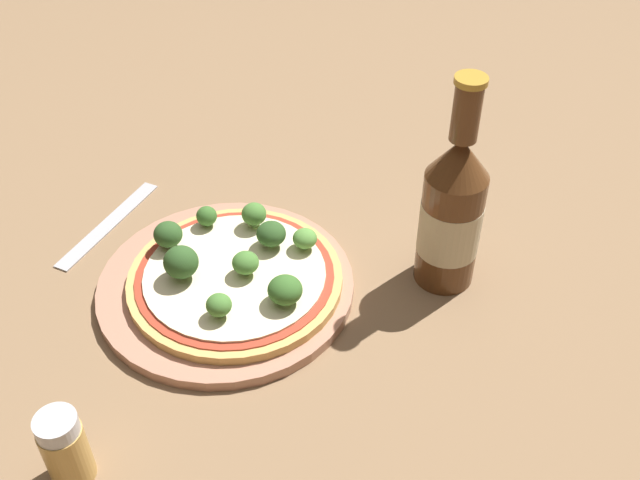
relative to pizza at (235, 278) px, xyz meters
The scene contains 15 objects.
ground_plane 0.03m from the pizza, 141.51° to the right, with size 3.00×3.00×0.00m, color #846647.
plate 0.02m from the pizza, 141.71° to the right, with size 0.26×0.26×0.01m.
pizza is the anchor object (origin of this frame).
broccoli_floret_0 0.07m from the pizza, ahead, with size 0.03×0.03×0.03m.
broccoli_floret_1 0.08m from the pizza, 125.42° to the left, with size 0.03×0.03×0.03m.
broccoli_floret_2 0.03m from the pizza, 38.10° to the left, with size 0.03×0.03×0.03m.
broccoli_floret_3 0.08m from the pizza, 162.20° to the right, with size 0.03×0.03×0.03m.
broccoli_floret_4 0.08m from the pizza, 75.17° to the left, with size 0.03×0.03×0.02m.
broccoli_floret_5 0.06m from the pizza, 50.60° to the right, with size 0.02×0.02×0.02m.
broccoli_floret_6 0.06m from the pizza, 125.07° to the right, with size 0.03×0.03×0.04m.
broccoli_floret_7 0.08m from the pizza, 162.88° to the left, with size 0.02×0.02×0.02m.
broccoli_floret_8 0.06m from the pizza, 96.38° to the left, with size 0.03×0.03×0.03m.
beer_bottle 0.23m from the pizza, 53.61° to the left, with size 0.06×0.06×0.23m.
pepper_shaker 0.24m from the pizza, 70.88° to the right, with size 0.04×0.04×0.07m.
fork 0.19m from the pizza, 167.24° to the right, with size 0.08×0.16×0.00m.
Camera 1 is at (0.48, -0.29, 0.54)m, focal length 42.00 mm.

